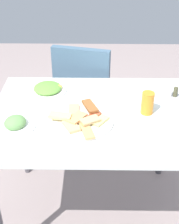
% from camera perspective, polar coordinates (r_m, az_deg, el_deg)
% --- Properties ---
extents(ground_plane, '(6.00, 6.00, 0.00)m').
position_cam_1_polar(ground_plane, '(2.24, 0.60, -16.57)').
color(ground_plane, gray).
extents(dining_table, '(1.10, 0.83, 0.75)m').
position_cam_1_polar(dining_table, '(1.79, 0.72, -2.53)').
color(dining_table, white).
rests_on(dining_table, ground_plane).
extents(dining_chair, '(0.50, 0.51, 0.89)m').
position_cam_1_polar(dining_chair, '(2.45, -0.75, 3.36)').
color(dining_chair, '#45627A').
rests_on(dining_chair, ground_plane).
extents(pide_platter, '(0.33, 0.34, 0.04)m').
position_cam_1_polar(pide_platter, '(1.66, -1.26, -1.46)').
color(pide_platter, white).
rests_on(pide_platter, dining_table).
extents(salad_plate_greens, '(0.22, 0.22, 0.05)m').
position_cam_1_polar(salad_plate_greens, '(1.96, -7.25, 4.07)').
color(salad_plate_greens, white).
rests_on(salad_plate_greens, dining_table).
extents(salad_plate_rice, '(0.20, 0.20, 0.06)m').
position_cam_1_polar(salad_plate_rice, '(1.67, -12.77, -2.01)').
color(salad_plate_rice, white).
rests_on(salad_plate_rice, dining_table).
extents(soda_can, '(0.09, 0.09, 0.12)m').
position_cam_1_polar(soda_can, '(1.74, 10.16, 1.55)').
color(soda_can, orange).
rests_on(soda_can, dining_table).
extents(paper_napkin, '(0.13, 0.13, 0.00)m').
position_cam_1_polar(paper_napkin, '(1.54, 7.28, -5.53)').
color(paper_napkin, white).
rests_on(paper_napkin, dining_table).
extents(fork, '(0.17, 0.02, 0.00)m').
position_cam_1_polar(fork, '(1.52, 7.35, -5.83)').
color(fork, silver).
rests_on(fork, paper_napkin).
extents(spoon, '(0.19, 0.02, 0.00)m').
position_cam_1_polar(spoon, '(1.55, 7.22, -5.00)').
color(spoon, silver).
rests_on(spoon, paper_napkin).
extents(condiment_caddy, '(0.10, 0.10, 0.08)m').
position_cam_1_polar(condiment_caddy, '(1.93, 14.31, 3.00)').
color(condiment_caddy, '#B2B2B7').
rests_on(condiment_caddy, dining_table).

